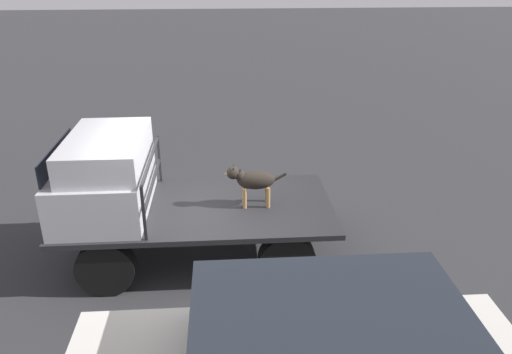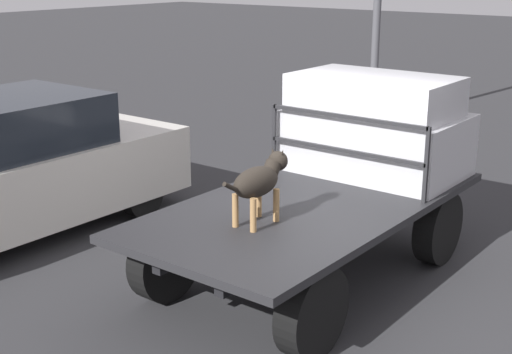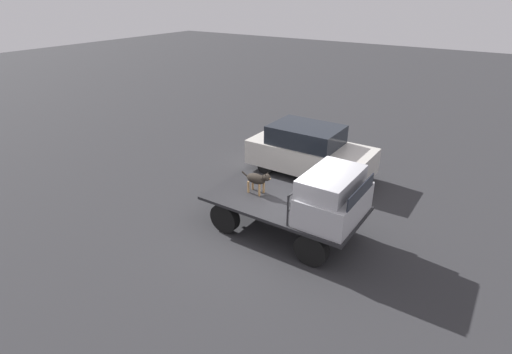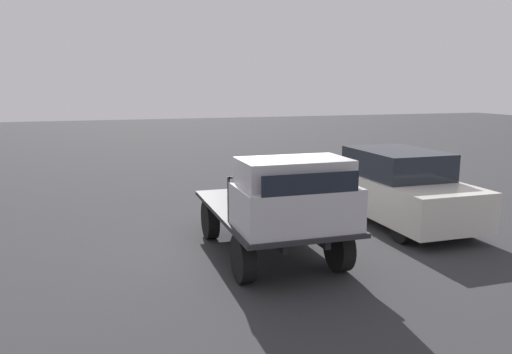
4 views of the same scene
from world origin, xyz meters
name	(u,v)px [view 3 (image 3 of 4)]	position (x,y,z in m)	size (l,w,h in m)	color
ground_plane	(283,230)	(0.00, 0.00, 0.00)	(80.00, 80.00, 0.00)	#2D2D30
flatbed_truck	(283,210)	(0.00, 0.00, 0.64)	(4.10, 2.08, 0.88)	black
truck_cab	(333,197)	(1.34, 0.00, 1.43)	(1.27, 1.96, 1.15)	#B7B7BC
truck_headboard	(307,190)	(0.66, 0.00, 1.42)	(0.04, 1.96, 0.80)	#232326
dog	(258,179)	(-0.82, 0.03, 1.30)	(0.94, 0.28, 0.68)	#9E7547
parked_sedan	(309,151)	(-1.10, 3.63, 0.86)	(4.22, 1.87, 1.73)	black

